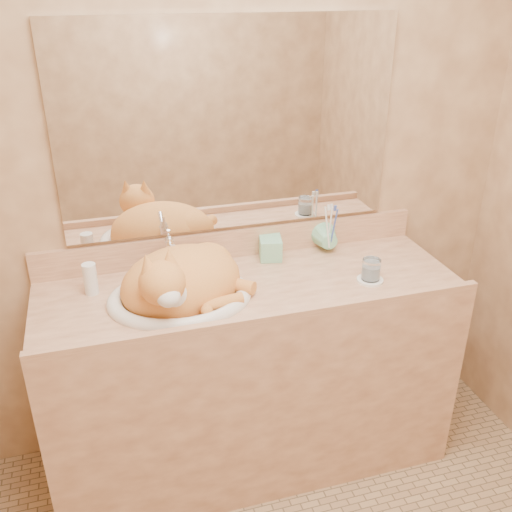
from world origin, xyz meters
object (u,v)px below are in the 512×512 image
object	(u,v)px
soap_dispenser	(272,241)
water_glass	(371,269)
toothbrush_cup	(330,243)
vanity_counter	(251,376)
sink_basin	(179,279)
cat	(181,278)

from	to	relation	value
soap_dispenser	water_glass	size ratio (longest dim) A/B	2.42
soap_dispenser	toothbrush_cup	xyz separation A→B (m)	(0.26, 0.01, -0.05)
vanity_counter	sink_basin	size ratio (longest dim) A/B	3.12
cat	soap_dispenser	distance (m)	0.43
vanity_counter	water_glass	size ratio (longest dim) A/B	19.40
sink_basin	toothbrush_cup	distance (m)	0.69
vanity_counter	toothbrush_cup	world-z (taller)	toothbrush_cup
cat	water_glass	distance (m)	0.72
soap_dispenser	toothbrush_cup	world-z (taller)	soap_dispenser
vanity_counter	cat	size ratio (longest dim) A/B	3.47
soap_dispenser	water_glass	distance (m)	0.41
soap_dispenser	water_glass	world-z (taller)	soap_dispenser
water_glass	sink_basin	bearing A→B (deg)	173.97
soap_dispenser	sink_basin	bearing A→B (deg)	-144.34
vanity_counter	sink_basin	distance (m)	0.57
sink_basin	soap_dispenser	xyz separation A→B (m)	(0.40, 0.17, 0.02)
vanity_counter	soap_dispenser	distance (m)	0.56
water_glass	toothbrush_cup	bearing A→B (deg)	103.03
cat	toothbrush_cup	bearing A→B (deg)	-2.40
water_glass	soap_dispenser	bearing A→B (deg)	141.87
cat	toothbrush_cup	world-z (taller)	cat
soap_dispenser	water_glass	xyz separation A→B (m)	(0.32, -0.25, -0.05)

